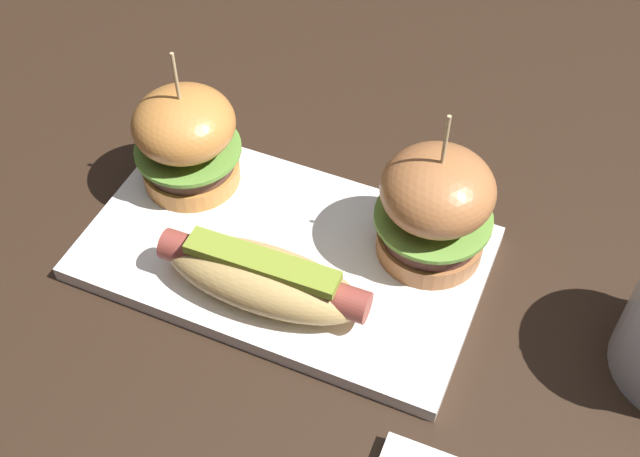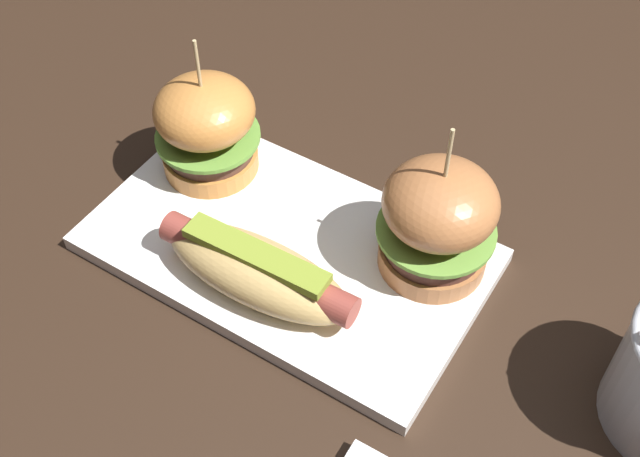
{
  "view_description": "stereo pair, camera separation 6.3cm",
  "coord_description": "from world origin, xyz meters",
  "px_view_note": "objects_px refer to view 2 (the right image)",
  "views": [
    {
      "loc": [
        0.2,
        -0.38,
        0.53
      ],
      "look_at": [
        0.03,
        0.0,
        0.05
      ],
      "focal_mm": 45.13,
      "sensor_mm": 36.0,
      "label": 1
    },
    {
      "loc": [
        0.25,
        -0.35,
        0.53
      ],
      "look_at": [
        0.03,
        0.0,
        0.05
      ],
      "focal_mm": 45.13,
      "sensor_mm": 36.0,
      "label": 2
    }
  ],
  "objects_px": {
    "platter_main": "(287,249)",
    "hot_dog": "(257,270)",
    "slider_right": "(438,220)",
    "slider_left": "(207,127)"
  },
  "relations": [
    {
      "from": "hot_dog",
      "to": "slider_left",
      "type": "distance_m",
      "value": 0.15
    },
    {
      "from": "platter_main",
      "to": "slider_left",
      "type": "xyz_separation_m",
      "value": [
        -0.11,
        0.04,
        0.05
      ]
    },
    {
      "from": "platter_main",
      "to": "hot_dog",
      "type": "xyz_separation_m",
      "value": [
        0.01,
        -0.05,
        0.03
      ]
    },
    {
      "from": "hot_dog",
      "to": "slider_left",
      "type": "xyz_separation_m",
      "value": [
        -0.12,
        0.09,
        0.02
      ]
    },
    {
      "from": "hot_dog",
      "to": "platter_main",
      "type": "bearing_deg",
      "value": 97.51
    },
    {
      "from": "hot_dog",
      "to": "slider_right",
      "type": "distance_m",
      "value": 0.15
    },
    {
      "from": "slider_left",
      "to": "slider_right",
      "type": "xyz_separation_m",
      "value": [
        0.22,
        0.01,
        0.0
      ]
    },
    {
      "from": "platter_main",
      "to": "slider_right",
      "type": "xyz_separation_m",
      "value": [
        0.11,
        0.05,
        0.06
      ]
    },
    {
      "from": "hot_dog",
      "to": "slider_right",
      "type": "relative_size",
      "value": 1.19
    },
    {
      "from": "slider_right",
      "to": "platter_main",
      "type": "bearing_deg",
      "value": -156.73
    }
  ]
}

